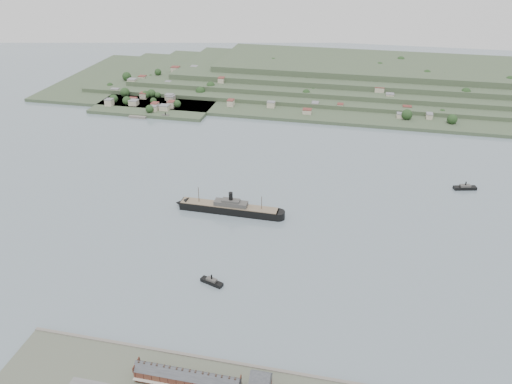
% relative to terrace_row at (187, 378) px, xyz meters
% --- Properties ---
extents(ground, '(1400.00, 1400.00, 0.00)m').
position_rel_terrace_row_xyz_m(ground, '(10.00, 168.02, -6.84)').
color(ground, slate).
rests_on(ground, ground).
extents(terrace_row, '(55.60, 9.80, 11.07)m').
position_rel_terrace_row_xyz_m(terrace_row, '(0.00, 0.00, 0.00)').
color(terrace_row, '#4D241B').
rests_on(terrace_row, ground).
extents(gabled_building, '(10.40, 10.18, 14.09)m').
position_rel_terrace_row_xyz_m(gabled_building, '(37.50, 4.02, 1.34)').
color(gabled_building, '#4D241B').
rests_on(gabled_building, ground).
extents(far_peninsula, '(760.00, 309.00, 30.00)m').
position_rel_terrace_row_xyz_m(far_peninsula, '(37.91, 561.12, 5.04)').
color(far_peninsula, '#31432D').
rests_on(far_peninsula, ground).
extents(steamship, '(94.08, 12.42, 22.58)m').
position_rel_terrace_row_xyz_m(steamship, '(-27.79, 175.86, -2.67)').
color(steamship, black).
rests_on(steamship, ground).
extents(tugboat, '(16.67, 9.29, 7.27)m').
position_rel_terrace_row_xyz_m(tugboat, '(-12.41, 83.48, -5.07)').
color(tugboat, black).
rests_on(tugboat, ground).
extents(ferry_west, '(20.42, 6.48, 7.57)m').
position_rel_terrace_row_xyz_m(ferry_west, '(-161.06, 378.22, -5.02)').
color(ferry_west, black).
rests_on(ferry_west, ground).
extents(ferry_east, '(20.96, 10.32, 7.57)m').
position_rel_terrace_row_xyz_m(ferry_east, '(171.30, 260.92, -5.02)').
color(ferry_east, black).
rests_on(ferry_east, ground).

